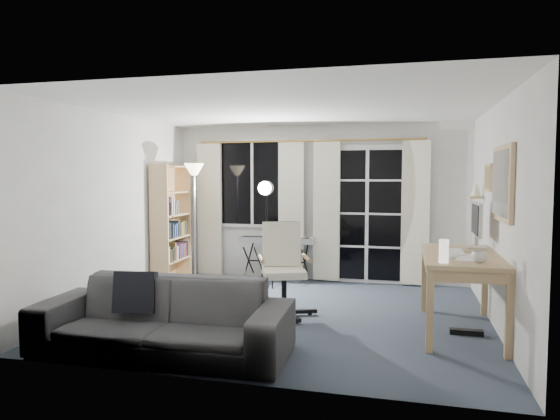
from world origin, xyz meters
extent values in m
cube|color=#3A4355|center=(0.00, 0.00, -0.01)|extent=(4.50, 4.00, 0.02)
cube|color=white|center=(-1.05, 1.98, 1.50)|extent=(1.20, 0.06, 1.40)
cube|color=black|center=(-1.05, 1.95, 1.50)|extent=(1.10, 0.02, 1.30)
cube|color=white|center=(-1.05, 1.94, 1.50)|extent=(0.04, 0.03, 1.30)
cube|color=white|center=(0.75, 1.98, 1.02)|extent=(1.32, 0.06, 2.11)
cube|color=black|center=(0.45, 1.95, 1.02)|extent=(0.55, 0.02, 1.95)
cube|color=black|center=(1.05, 1.95, 1.02)|extent=(0.55, 0.02, 1.95)
cube|color=white|center=(0.75, 1.94, 1.02)|extent=(0.05, 0.04, 2.05)
cube|color=white|center=(0.75, 1.94, 0.55)|extent=(1.15, 0.03, 0.03)
cube|color=white|center=(0.75, 1.94, 1.05)|extent=(1.15, 0.03, 0.03)
cube|color=white|center=(0.75, 1.94, 1.55)|extent=(1.15, 0.03, 0.03)
cylinder|color=gold|center=(-0.15, 1.90, 2.15)|extent=(3.50, 0.03, 0.03)
cube|color=beige|center=(-1.75, 1.88, 1.08)|extent=(0.40, 0.07, 2.10)
cube|color=beige|center=(-0.40, 1.88, 1.08)|extent=(0.40, 0.07, 2.10)
cube|color=beige|center=(0.15, 1.88, 1.08)|extent=(0.40, 0.07, 2.10)
cube|color=beige|center=(1.45, 1.88, 1.08)|extent=(0.40, 0.07, 2.10)
cube|color=tan|center=(-2.08, 0.80, 0.89)|extent=(0.29, 0.03, 1.78)
cube|color=tan|center=(-2.10, 1.60, 0.89)|extent=(0.29, 0.03, 1.78)
cube|color=tan|center=(-2.22, 1.19, 0.89)|extent=(0.05, 0.80, 1.78)
cube|color=tan|center=(-2.09, 1.20, 0.03)|extent=(0.31, 0.81, 0.02)
cube|color=tan|center=(-2.09, 1.20, 0.36)|extent=(0.31, 0.81, 0.02)
cube|color=tan|center=(-2.09, 1.20, 0.69)|extent=(0.31, 0.81, 0.02)
cube|color=tan|center=(-2.09, 1.20, 1.03)|extent=(0.31, 0.81, 0.02)
cube|color=tan|center=(-2.09, 1.20, 1.37)|extent=(0.31, 0.81, 0.02)
cube|color=tan|center=(-2.09, 1.20, 1.75)|extent=(0.31, 0.81, 0.02)
cube|color=silver|center=(-2.06, 0.87, 0.48)|extent=(0.20, 0.06, 0.23)
cube|color=olive|center=(-2.07, 0.96, 0.46)|extent=(0.20, 0.04, 0.18)
cube|color=#383838|center=(-2.07, 1.03, 0.47)|extent=(0.20, 0.04, 0.21)
cube|color=olive|center=(-2.07, 1.10, 0.50)|extent=(0.20, 0.04, 0.27)
cube|color=silver|center=(-2.07, 1.17, 0.47)|extent=(0.20, 0.05, 0.21)
cube|color=#932A54|center=(-2.07, 1.25, 0.47)|extent=(0.20, 0.04, 0.21)
cube|color=#375CA7|center=(-2.08, 1.32, 0.48)|extent=(0.20, 0.05, 0.22)
cube|color=olive|center=(-2.08, 1.39, 0.47)|extent=(0.20, 0.03, 0.20)
cube|color=#932A54|center=(-2.08, 1.46, 0.47)|extent=(0.20, 0.05, 0.21)
cube|color=#383838|center=(-2.08, 1.54, 0.48)|extent=(0.20, 0.03, 0.23)
cube|color=#375CA7|center=(-2.06, 0.87, 0.83)|extent=(0.20, 0.03, 0.24)
cube|color=#383838|center=(-2.07, 0.93, 0.83)|extent=(0.20, 0.06, 0.24)
cube|color=#383838|center=(-2.07, 1.02, 0.81)|extent=(0.20, 0.04, 0.21)
cube|color=#375CA7|center=(-2.07, 1.09, 0.80)|extent=(0.20, 0.03, 0.19)
cube|color=#375CA7|center=(-2.07, 1.15, 0.81)|extent=(0.20, 0.04, 0.21)
cube|color=#383838|center=(-2.07, 1.22, 0.83)|extent=(0.20, 0.03, 0.24)
cube|color=#383838|center=(-2.07, 1.28, 0.80)|extent=(0.20, 0.05, 0.19)
cube|color=#A3AD40|center=(-2.08, 1.36, 0.81)|extent=(0.20, 0.04, 0.21)
cube|color=olive|center=(-2.08, 1.43, 0.81)|extent=(0.20, 0.03, 0.22)
cube|color=#383838|center=(-2.08, 1.49, 0.81)|extent=(0.20, 0.03, 0.21)
cube|color=#932A54|center=(-2.06, 0.87, 1.17)|extent=(0.20, 0.04, 0.25)
cube|color=#383838|center=(-2.07, 0.94, 1.14)|extent=(0.20, 0.03, 0.19)
cube|color=silver|center=(-2.07, 1.00, 1.18)|extent=(0.20, 0.03, 0.27)
cube|color=silver|center=(-2.07, 1.06, 1.17)|extent=(0.20, 0.04, 0.24)
cube|color=olive|center=(-2.07, 1.13, 1.14)|extent=(0.20, 0.03, 0.20)
cube|color=#375CA7|center=(-2.07, 1.19, 1.15)|extent=(0.20, 0.04, 0.20)
cylinder|color=#B2B2B7|center=(-1.62, 1.00, 0.01)|extent=(0.35, 0.35, 0.03)
cylinder|color=#B2B2B7|center=(-1.62, 1.00, 0.85)|extent=(0.04, 0.04, 1.66)
cone|color=#FFE5B2|center=(-1.62, 1.00, 1.71)|extent=(0.38, 0.38, 0.17)
cylinder|color=black|center=(-1.04, 1.69, 0.31)|extent=(0.03, 0.55, 0.50)
cylinder|color=black|center=(-1.04, 1.69, 0.31)|extent=(0.03, 0.55, 0.50)
cylinder|color=black|center=(-0.15, 1.71, 0.31)|extent=(0.03, 0.55, 0.50)
cylinder|color=black|center=(-0.15, 1.71, 0.31)|extent=(0.03, 0.55, 0.50)
cylinder|color=black|center=(-0.59, 1.70, 0.31)|extent=(0.88, 0.04, 0.02)
cube|color=silver|center=(-0.59, 1.70, 0.65)|extent=(1.16, 0.31, 0.08)
cube|color=white|center=(-0.59, 1.63, 0.68)|extent=(1.06, 0.14, 0.01)
cube|color=black|center=(-0.59, 1.66, 0.69)|extent=(1.03, 0.09, 0.01)
cube|color=black|center=(-0.60, 1.79, 0.80)|extent=(0.31, 0.07, 0.19)
cylinder|color=black|center=(-0.53, 1.32, 0.28)|extent=(0.03, 0.25, 0.63)
cylinder|color=black|center=(-0.69, 1.40, 0.28)|extent=(0.22, 0.12, 0.63)
cylinder|color=black|center=(-0.68, 1.22, 0.28)|extent=(0.21, 0.14, 0.63)
cylinder|color=black|center=(-0.64, 1.31, 0.90)|extent=(0.03, 0.03, 1.09)
cylinder|color=silver|center=(-0.63, 1.26, 1.44)|extent=(0.21, 0.12, 0.21)
cylinder|color=white|center=(-0.63, 1.20, 1.44)|extent=(0.18, 0.03, 0.18)
cube|color=black|center=(0.17, -0.01, 0.05)|extent=(0.32, 0.17, 0.04)
cylinder|color=black|center=(0.25, 0.02, 0.03)|extent=(0.07, 0.07, 0.05)
cube|color=black|center=(-0.05, 0.13, 0.05)|extent=(0.07, 0.33, 0.04)
cylinder|color=black|center=(-0.05, 0.21, 0.03)|extent=(0.07, 0.07, 0.05)
cube|color=black|center=(-0.25, -0.04, 0.05)|extent=(0.33, 0.13, 0.04)
cylinder|color=black|center=(-0.33, -0.02, 0.03)|extent=(0.07, 0.07, 0.05)
cube|color=black|center=(-0.15, -0.28, 0.05)|extent=(0.22, 0.30, 0.04)
cylinder|color=black|center=(-0.20, -0.35, 0.03)|extent=(0.07, 0.07, 0.05)
cube|color=black|center=(0.11, -0.27, 0.05)|extent=(0.25, 0.28, 0.04)
cylinder|color=black|center=(0.16, -0.33, 0.03)|extent=(0.07, 0.07, 0.05)
cylinder|color=black|center=(-0.03, -0.09, 0.28)|extent=(0.08, 0.08, 0.41)
cube|color=white|center=(-0.03, -0.09, 0.51)|extent=(0.61, 0.61, 0.08)
cube|color=white|center=(-0.12, 0.11, 0.81)|extent=(0.46, 0.28, 0.53)
cube|color=black|center=(-0.13, 0.15, 0.83)|extent=(0.43, 0.25, 0.49)
cylinder|color=tan|center=(-0.29, -0.17, 0.67)|extent=(0.19, 0.39, 0.04)
cylinder|color=tan|center=(0.20, 0.02, 0.67)|extent=(0.19, 0.39, 0.04)
cube|color=tan|center=(1.88, -0.20, 0.79)|extent=(0.76, 1.52, 0.04)
cube|color=tan|center=(1.88, -0.20, 0.72)|extent=(0.72, 1.48, 0.11)
cube|color=tan|center=(1.54, -0.92, 0.39)|extent=(0.07, 0.07, 0.77)
cube|color=tan|center=(2.22, -0.92, 0.39)|extent=(0.07, 0.07, 0.77)
cube|color=tan|center=(1.54, 0.52, 0.39)|extent=(0.07, 0.07, 0.77)
cube|color=tan|center=(2.22, 0.52, 0.39)|extent=(0.07, 0.07, 0.77)
cube|color=silver|center=(2.08, 0.25, 0.82)|extent=(0.20, 0.13, 0.02)
cube|color=silver|center=(2.08, 0.25, 0.97)|extent=(0.04, 0.03, 0.24)
cube|color=silver|center=(2.08, 0.25, 1.14)|extent=(0.04, 0.59, 0.37)
cube|color=black|center=(2.06, 0.25, 1.14)|extent=(0.01, 0.54, 0.33)
cube|color=white|center=(1.83, -0.14, 0.83)|extent=(0.15, 0.46, 0.02)
cube|color=white|center=(1.77, -0.46, 0.83)|extent=(0.07, 0.11, 0.02)
cube|color=white|center=(1.93, -0.35, 0.82)|extent=(0.28, 0.36, 0.01)
cube|color=white|center=(1.90, -0.57, 0.82)|extent=(0.24, 0.18, 0.00)
cube|color=black|center=(1.68, -0.68, 0.88)|extent=(0.05, 0.04, 0.13)
cylinder|color=white|center=(1.66, -0.79, 0.92)|extent=(0.09, 0.09, 0.22)
cube|color=black|center=(1.93, -0.30, 0.03)|extent=(0.33, 0.09, 0.05)
imported|color=silver|center=(1.98, -0.70, 0.88)|extent=(0.13, 0.11, 0.13)
cube|color=tan|center=(2.23, -0.35, 1.55)|extent=(0.04, 0.94, 0.74)
cube|color=white|center=(2.21, -0.35, 1.55)|extent=(0.01, 0.84, 0.64)
cube|color=tan|center=(2.23, 0.55, 1.60)|extent=(0.03, 0.42, 0.32)
cube|color=#478F4B|center=(2.21, 0.55, 1.60)|extent=(0.00, 0.36, 0.26)
cube|color=tan|center=(2.16, 1.05, 1.35)|extent=(0.16, 0.30, 0.02)
cone|color=white|center=(2.16, 1.05, 1.44)|extent=(0.12, 0.12, 0.15)
imported|color=#313033|center=(-0.81, -1.55, 0.45)|extent=(2.32, 0.76, 0.90)
cube|color=black|center=(-1.15, -1.45, 0.53)|extent=(0.42, 0.29, 0.40)
camera|label=1|loc=(1.31, -5.60, 1.63)|focal=32.00mm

